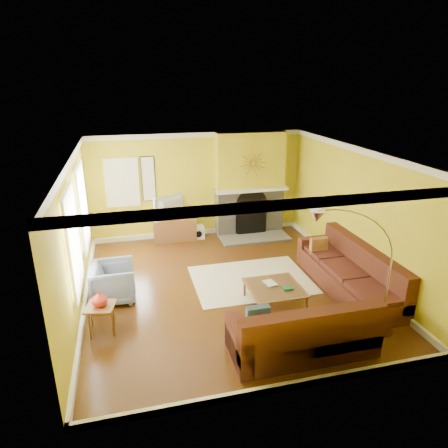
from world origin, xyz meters
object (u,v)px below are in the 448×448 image
object	(u,v)px
sectional_sofa	(300,283)
coffee_table	(274,296)
arc_lamp	(355,278)
armchair	(113,282)
side_table	(102,319)
media_console	(175,229)

from	to	relation	value
sectional_sofa	coffee_table	bearing A→B (deg)	167.82
sectional_sofa	arc_lamp	size ratio (longest dim) A/B	1.52
coffee_table	armchair	bearing A→B (deg)	162.09
armchair	side_table	world-z (taller)	armchair
coffee_table	armchair	size ratio (longest dim) A/B	1.20
arc_lamp	side_table	bearing A→B (deg)	162.70
side_table	arc_lamp	world-z (taller)	arc_lamp
sectional_sofa	armchair	distance (m)	3.48
armchair	media_console	bearing A→B (deg)	-29.76
side_table	media_console	bearing A→B (deg)	65.52
sectional_sofa	side_table	distance (m)	3.51
media_console	arc_lamp	xyz separation A→B (m)	(2.13, -4.92, 0.83)
sectional_sofa	media_console	size ratio (longest dim) A/B	3.22
sectional_sofa	arc_lamp	xyz separation A→B (m)	(0.32, -1.18, 0.67)
sectional_sofa	side_table	xyz separation A→B (m)	(-3.51, 0.02, -0.20)
side_table	armchair	bearing A→B (deg)	79.85
side_table	arc_lamp	bearing A→B (deg)	-17.30
sectional_sofa	coffee_table	distance (m)	0.53
side_table	coffee_table	bearing A→B (deg)	1.53
sectional_sofa	side_table	size ratio (longest dim) A/B	6.93
media_console	armchair	distance (m)	3.11
sectional_sofa	armchair	xyz separation A→B (m)	(-3.32, 1.03, -0.08)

